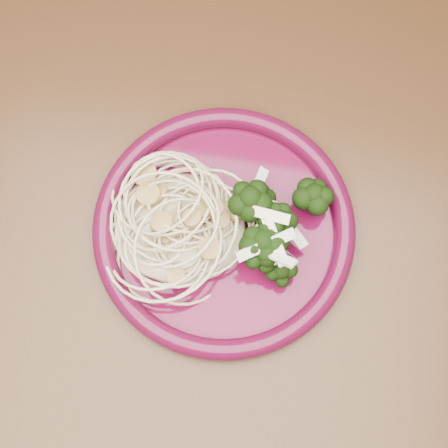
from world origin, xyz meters
TOP-DOWN VIEW (x-y plane):
  - dining_table at (0.00, 0.00)m, footprint 1.20×0.80m
  - dinner_plate at (0.01, 0.07)m, footprint 0.28×0.28m
  - spaghetti_pile at (-0.03, 0.06)m, footprint 0.14×0.13m
  - scallop_cluster at (-0.03, 0.06)m, footprint 0.14×0.14m
  - broccoli_pile at (0.06, 0.08)m, footprint 0.09×0.13m
  - onion_garnish at (0.06, 0.08)m, footprint 0.07×0.09m

SIDE VIEW (x-z plane):
  - dining_table at x=0.00m, z-range 0.28..1.03m
  - dinner_plate at x=0.01m, z-range 0.75..0.77m
  - spaghetti_pile at x=-0.03m, z-range 0.76..0.78m
  - broccoli_pile at x=0.06m, z-range 0.76..0.80m
  - scallop_cluster at x=-0.03m, z-range 0.78..0.82m
  - onion_garnish at x=0.06m, z-range 0.78..0.83m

